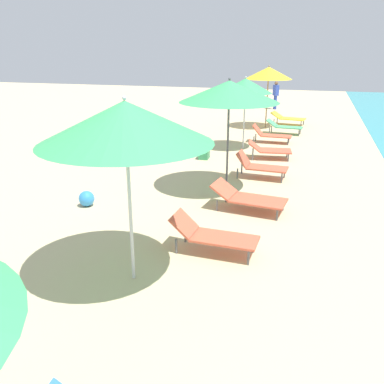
{
  "coord_description": "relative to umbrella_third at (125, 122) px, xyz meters",
  "views": [
    {
      "loc": [
        1.21,
        3.41,
        3.32
      ],
      "look_at": [
        -0.61,
        9.41,
        1.1
      ],
      "focal_mm": 37.94,
      "sensor_mm": 36.0,
      "label": 1
    }
  ],
  "objects": [
    {
      "name": "umbrella_third",
      "position": [
        0.0,
        0.0,
        0.0
      ],
      "size": [
        2.42,
        2.42,
        2.74
      ],
      "color": "silver",
      "rests_on": "ground"
    },
    {
      "name": "lounger_fourth_shoreside",
      "position": [
        1.14,
        5.68,
        -2.04
      ],
      "size": [
        1.38,
        0.67,
        0.7
      ],
      "rotation": [
        0.0,
        0.0,
        -0.06
      ],
      "color": "#D8593F",
      "rests_on": "ground"
    },
    {
      "name": "lounger_farthest_shoreside",
      "position": [
        1.23,
        14.32,
        -2.07
      ],
      "size": [
        1.62,
        0.92,
        0.57
      ],
      "rotation": [
        0.0,
        0.0,
        -0.16
      ],
      "color": "yellow",
      "rests_on": "ground"
    },
    {
      "name": "umbrella_fourth",
      "position": [
        0.49,
        4.44,
        0.01
      ],
      "size": [
        2.34,
        2.34,
        2.71
      ],
      "color": "#4C4C51",
      "rests_on": "ground"
    },
    {
      "name": "lounger_third_shoreside",
      "position": [
        0.95,
        1.15,
        -2.06
      ],
      "size": [
        1.5,
        0.61,
        0.65
      ],
      "rotation": [
        0.0,
        0.0,
        -0.03
      ],
      "color": "#D8593F",
      "rests_on": "ground"
    },
    {
      "name": "beach_ball",
      "position": [
        -2.27,
        2.47,
        -2.22
      ],
      "size": [
        0.35,
        0.35,
        0.35
      ],
      "primitive_type": "sphere",
      "color": "#338CD8",
      "rests_on": "ground"
    },
    {
      "name": "lounger_fifth_inland",
      "position": [
        1.13,
        7.85,
        -2.09
      ],
      "size": [
        1.44,
        0.88,
        0.56
      ],
      "rotation": [
        0.0,
        0.0,
        0.14
      ],
      "color": "#D8593F",
      "rests_on": "ground"
    },
    {
      "name": "lounger_farthest_inland",
      "position": [
        1.25,
        12.04,
        -2.07
      ],
      "size": [
        1.49,
        0.66,
        0.58
      ],
      "rotation": [
        0.0,
        0.0,
        -0.07
      ],
      "color": "#4CA572",
      "rests_on": "ground"
    },
    {
      "name": "cooler_box",
      "position": [
        -0.85,
        7.26,
        -2.23
      ],
      "size": [
        0.35,
        0.48,
        0.32
      ],
      "color": "#338C59",
      "rests_on": "ground"
    },
    {
      "name": "umbrella_farthest",
      "position": [
        0.35,
        13.32,
        -0.05
      ],
      "size": [
        2.03,
        2.03,
        2.67
      ],
      "color": "olive",
      "rests_on": "ground"
    },
    {
      "name": "lounger_fifth_shoreside",
      "position": [
        0.91,
        10.23,
        -2.07
      ],
      "size": [
        1.45,
        0.57,
        0.66
      ],
      "rotation": [
        0.0,
        0.0,
        -0.01
      ],
      "color": "#D8593F",
      "rests_on": "ground"
    },
    {
      "name": "umbrella_fifth",
      "position": [
        0.09,
        9.02,
        -0.24
      ],
      "size": [
        1.81,
        1.81,
        2.46
      ],
      "color": "silver",
      "rests_on": "ground"
    },
    {
      "name": "lounger_fourth_inland",
      "position": [
        1.21,
        3.25,
        -2.09
      ],
      "size": [
        1.65,
        0.87,
        0.57
      ],
      "rotation": [
        0.0,
        0.0,
        -0.12
      ],
      "color": "#D8593F",
      "rests_on": "ground"
    },
    {
      "name": "person_walking_near",
      "position": [
        0.13,
        19.41,
        -1.44
      ],
      "size": [
        0.39,
        0.42,
        1.58
      ],
      "rotation": [
        0.0,
        0.0,
        3.76
      ],
      "color": "#334CB2",
      "rests_on": "ground"
    }
  ]
}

